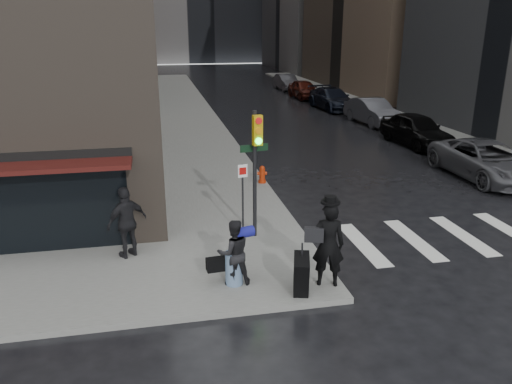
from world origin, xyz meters
TOP-DOWN VIEW (x-y plane):
  - ground at (0.00, 0.00)m, footprint 140.00×140.00m
  - sidewalk_left at (0.00, 27.00)m, footprint 4.00×50.00m
  - sidewalk_right at (13.50, 27.00)m, footprint 3.00×50.00m
  - crosswalk at (7.50, 1.00)m, footprint 8.50×3.00m
  - man_overcoat at (1.45, -1.32)m, footprint 1.42×1.06m
  - man_jeans at (-0.55, -0.79)m, footprint 1.17×0.69m
  - man_greycoat at (-3.03, 1.24)m, footprint 1.21×1.01m
  - traffic_light at (0.49, 1.81)m, footprint 0.90×0.49m
  - fire_hydrant at (1.80, 6.88)m, footprint 0.39×0.30m
  - parked_car_0 at (10.98, 6.13)m, footprint 2.55×5.46m
  - parked_car_1 at (11.13, 12.12)m, footprint 2.27×5.00m
  - parked_car_2 at (11.36, 18.11)m, footprint 2.12×4.96m
  - parked_car_3 at (10.84, 24.11)m, footprint 2.57×5.52m
  - parked_car_4 at (10.47, 30.10)m, footprint 1.99×4.57m
  - parked_car_5 at (10.53, 36.09)m, footprint 1.73×4.51m

SIDE VIEW (x-z plane):
  - ground at x=0.00m, z-range 0.00..0.00m
  - crosswalk at x=7.50m, z-range 0.00..0.01m
  - sidewalk_left at x=0.00m, z-range 0.00..0.15m
  - sidewalk_right at x=13.50m, z-range 0.00..0.15m
  - fire_hydrant at x=1.80m, z-range 0.11..0.80m
  - parked_car_5 at x=10.53m, z-range 0.00..1.47m
  - parked_car_0 at x=10.98m, z-range 0.00..1.51m
  - parked_car_4 at x=10.47m, z-range 0.00..1.53m
  - parked_car_3 at x=10.84m, z-range 0.00..1.56m
  - parked_car_2 at x=11.36m, z-range 0.00..1.59m
  - parked_car_1 at x=11.13m, z-range 0.00..1.66m
  - man_jeans at x=-0.55m, z-range 0.15..1.77m
  - man_overcoat at x=1.45m, z-range -0.03..2.22m
  - man_greycoat at x=-3.03m, z-range 0.15..2.08m
  - traffic_light at x=0.49m, z-range 0.68..4.34m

